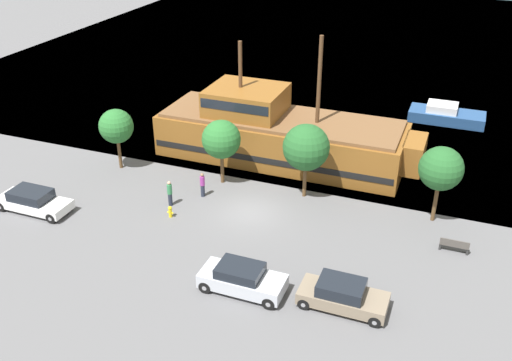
{
  "coord_description": "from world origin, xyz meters",
  "views": [
    {
      "loc": [
        11.48,
        -28.74,
        18.96
      ],
      "look_at": [
        -0.41,
        2.0,
        1.2
      ],
      "focal_mm": 40.0,
      "sensor_mm": 36.0,
      "label": 1
    }
  ],
  "objects": [
    {
      "name": "moored_boat_dockside",
      "position": [
        10.2,
        20.1,
        0.61
      ],
      "size": [
        6.29,
        2.58,
        1.58
      ],
      "color": "navy",
      "rests_on": "water_surface"
    },
    {
      "name": "fire_hydrant",
      "position": [
        -4.48,
        -2.34,
        0.41
      ],
      "size": [
        0.42,
        0.25,
        0.76
      ],
      "color": "yellow",
      "rests_on": "ground_plane"
    },
    {
      "name": "bench_promenade_east",
      "position": [
        12.35,
        0.16,
        0.43
      ],
      "size": [
        1.61,
        0.45,
        0.85
      ],
      "color": "#4C4742",
      "rests_on": "ground_plane"
    },
    {
      "name": "pirate_ship",
      "position": [
        -1.0,
        8.14,
        1.97
      ],
      "size": [
        19.45,
        5.94,
        9.52
      ],
      "color": "brown",
      "rests_on": "water_surface"
    },
    {
      "name": "water_surface",
      "position": [
        0.0,
        44.0,
        0.0
      ],
      "size": [
        80.0,
        80.0,
        0.0
      ],
      "primitive_type": "plane",
      "color": "teal",
      "rests_on": "ground"
    },
    {
      "name": "ground_plane",
      "position": [
        0.0,
        0.0,
        0.0
      ],
      "size": [
        160.0,
        160.0,
        0.0
      ],
      "primitive_type": "plane",
      "color": "#5B5B5E"
    },
    {
      "name": "tree_row_east",
      "position": [
        -11.16,
        2.39,
        3.25
      ],
      "size": [
        2.44,
        2.44,
        4.49
      ],
      "color": "brown",
      "rests_on": "ground_plane"
    },
    {
      "name": "parked_car_curb_mid",
      "position": [
        7.52,
        -6.73,
        0.73
      ],
      "size": [
        4.36,
        1.91,
        1.49
      ],
      "color": "#7F705B",
      "rests_on": "ground_plane"
    },
    {
      "name": "pedestrian_walking_far",
      "position": [
        -3.72,
        0.76,
        0.87
      ],
      "size": [
        0.32,
        0.32,
        1.71
      ],
      "color": "#232838",
      "rests_on": "ground_plane"
    },
    {
      "name": "tree_row_mideast",
      "position": [
        -3.31,
        3.03,
        3.25
      ],
      "size": [
        2.65,
        2.65,
        4.59
      ],
      "color": "brown",
      "rests_on": "ground_plane"
    },
    {
      "name": "tree_row_midwest",
      "position": [
        2.55,
        3.24,
        3.55
      ],
      "size": [
        3.04,
        3.04,
        5.08
      ],
      "color": "brown",
      "rests_on": "ground_plane"
    },
    {
      "name": "pedestrian_walking_near",
      "position": [
        -5.17,
        -1.06,
        0.89
      ],
      "size": [
        0.32,
        0.32,
        1.76
      ],
      "color": "#232838",
      "rests_on": "ground_plane"
    },
    {
      "name": "tree_row_west",
      "position": [
        10.88,
        3.22,
        3.57
      ],
      "size": [
        2.65,
        2.65,
        4.92
      ],
      "color": "brown",
      "rests_on": "ground_plane"
    },
    {
      "name": "parked_car_curb_rear",
      "position": [
        2.43,
        -7.35,
        0.75
      ],
      "size": [
        4.4,
        1.91,
        1.51
      ],
      "color": "#B7BCC6",
      "rests_on": "ground_plane"
    },
    {
      "name": "parked_car_curb_front",
      "position": [
        -12.97,
        -4.77,
        0.71
      ],
      "size": [
        4.84,
        1.93,
        1.43
      ],
      "color": "white",
      "rests_on": "ground_plane"
    }
  ]
}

